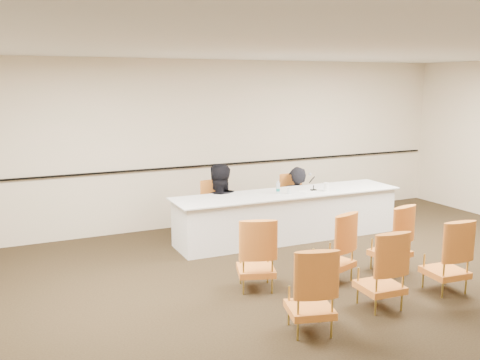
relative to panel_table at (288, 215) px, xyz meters
name	(u,v)px	position (x,y,z in m)	size (l,w,h in m)	color
floor	(341,299)	(-0.71, -2.51, -0.40)	(10.00, 10.00, 0.00)	black
ceiling	(351,46)	(-0.71, -2.51, 2.60)	(10.00, 10.00, 0.00)	silver
wall_back	(214,143)	(-0.71, 1.49, 1.10)	(10.00, 0.04, 3.00)	beige
wall_rail	(215,165)	(-0.71, 1.45, 0.70)	(9.80, 0.04, 0.03)	black
panel_table	(288,215)	(0.00, 0.00, 0.00)	(3.95, 0.91, 0.79)	silver
panelist_main	(296,211)	(0.51, 0.57, -0.11)	(0.60, 0.39, 1.65)	black
panelist_main_chair	(296,201)	(0.51, 0.57, 0.08)	(0.50, 0.50, 0.95)	orange
panelist_second	(218,217)	(-1.02, 0.60, -0.05)	(0.89, 0.69, 1.83)	black
panelist_second_chair	(218,209)	(-1.02, 0.60, 0.08)	(0.50, 0.50, 0.95)	orange
papers	(308,191)	(0.35, -0.07, 0.40)	(0.30, 0.22, 0.00)	white
microphone	(314,182)	(0.47, -0.05, 0.54)	(0.10, 0.20, 0.29)	black
water_bottle	(278,187)	(-0.19, 0.00, 0.50)	(0.06, 0.06, 0.21)	#167C7B
drinking_glass	(289,191)	(-0.04, -0.10, 0.45)	(0.06, 0.06, 0.10)	silver
coffee_cup	(326,187)	(0.64, -0.18, 0.47)	(0.09, 0.09, 0.14)	white
aud_chair_front_left	(256,253)	(-1.50, -1.76, 0.08)	(0.50, 0.50, 0.95)	orange
aud_chair_front_mid	(333,247)	(-0.47, -1.96, 0.08)	(0.50, 0.50, 0.95)	orange
aud_chair_front_right	(391,237)	(0.51, -1.96, 0.08)	(0.50, 0.50, 0.95)	orange
aud_chair_back_left	(310,289)	(-1.53, -3.07, 0.08)	(0.50, 0.50, 0.95)	orange
aud_chair_back_mid	(381,268)	(-0.45, -2.89, 0.08)	(0.50, 0.50, 0.95)	orange
aud_chair_back_right	(446,255)	(0.61, -2.85, 0.08)	(0.50, 0.50, 0.95)	orange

